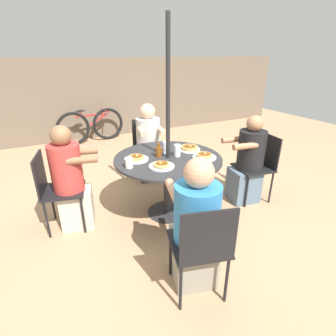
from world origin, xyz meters
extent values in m
plane|color=tan|center=(0.00, 0.00, 0.00)|extent=(12.00, 12.00, 0.00)
cube|color=brown|center=(0.00, 3.54, 0.85)|extent=(10.00, 0.06, 1.70)
cylinder|color=#28282B|center=(0.00, 0.00, 0.01)|extent=(0.48, 0.48, 0.01)
cylinder|color=#28282B|center=(0.00, 0.00, 0.34)|extent=(0.10, 0.10, 0.68)
cylinder|color=#28282B|center=(0.00, 0.00, 0.70)|extent=(1.19, 1.19, 0.03)
cylinder|color=black|center=(0.00, 0.00, 1.05)|extent=(0.05, 0.05, 2.10)
cylinder|color=black|center=(0.91, -0.32, 0.21)|extent=(0.02, 0.02, 0.43)
cylinder|color=black|center=(0.96, 0.02, 0.21)|extent=(0.02, 0.02, 0.43)
cylinder|color=black|center=(1.26, -0.38, 0.21)|extent=(0.02, 0.02, 0.43)
cylinder|color=black|center=(1.31, -0.03, 0.21)|extent=(0.02, 0.02, 0.43)
cube|color=black|center=(1.11, -0.18, 0.44)|extent=(0.47, 0.47, 0.02)
cube|color=black|center=(1.31, -0.21, 0.65)|extent=(0.08, 0.39, 0.40)
cube|color=slate|center=(1.00, -0.16, 0.21)|extent=(0.39, 0.36, 0.43)
cylinder|color=black|center=(1.05, -0.17, 0.67)|extent=(0.33, 0.33, 0.49)
sphere|color=#A3704C|center=(1.05, -0.17, 1.01)|extent=(0.19, 0.19, 0.19)
cylinder|color=#A3704C|center=(0.85, -0.27, 0.79)|extent=(0.31, 0.12, 0.07)
cylinder|color=#A3704C|center=(0.89, -0.01, 0.79)|extent=(0.31, 0.12, 0.07)
cylinder|color=black|center=(0.35, 0.90, 0.21)|extent=(0.02, 0.02, 0.43)
cylinder|color=black|center=(0.01, 0.96, 0.21)|extent=(0.02, 0.02, 0.43)
cylinder|color=black|center=(0.42, 1.24, 0.21)|extent=(0.02, 0.02, 0.43)
cylinder|color=black|center=(0.07, 1.31, 0.21)|extent=(0.02, 0.02, 0.43)
cube|color=black|center=(0.21, 1.10, 0.44)|extent=(0.48, 0.48, 0.02)
cube|color=black|center=(0.25, 1.30, 0.65)|extent=(0.39, 0.09, 0.40)
cube|color=#3D3D42|center=(0.19, 0.99, 0.21)|extent=(0.39, 0.42, 0.43)
cylinder|color=#B2B2B2|center=(0.20, 1.05, 0.67)|extent=(0.35, 0.35, 0.48)
sphere|color=#DBA884|center=(0.20, 1.05, 1.01)|extent=(0.22, 0.22, 0.22)
cylinder|color=#DBA884|center=(0.30, 0.82, 0.78)|extent=(0.13, 0.34, 0.07)
cylinder|color=#DBA884|center=(0.03, 0.87, 0.78)|extent=(0.13, 0.34, 0.07)
cylinder|color=black|center=(-0.88, 0.39, 0.21)|extent=(0.02, 0.02, 0.43)
cylinder|color=black|center=(-0.96, 0.05, 0.21)|extent=(0.02, 0.02, 0.43)
cylinder|color=black|center=(-1.22, 0.47, 0.21)|extent=(0.02, 0.02, 0.43)
cylinder|color=black|center=(-1.31, 0.13, 0.21)|extent=(0.02, 0.02, 0.43)
cube|color=black|center=(-1.09, 0.26, 0.44)|extent=(0.50, 0.50, 0.02)
cube|color=black|center=(-1.29, 0.30, 0.65)|extent=(0.11, 0.39, 0.40)
cube|color=beige|center=(-0.99, 0.23, 0.21)|extent=(0.39, 0.37, 0.43)
cylinder|color=#B73833|center=(-1.04, 0.24, 0.68)|extent=(0.31, 0.31, 0.51)
sphere|color=brown|center=(-1.04, 0.24, 1.03)|extent=(0.20, 0.20, 0.20)
cylinder|color=brown|center=(-0.84, 0.33, 0.81)|extent=(0.30, 0.13, 0.07)
cylinder|color=brown|center=(-0.89, 0.08, 0.81)|extent=(0.30, 0.13, 0.07)
cylinder|color=black|center=(-0.42, -0.87, 0.21)|extent=(0.02, 0.02, 0.43)
cylinder|color=black|center=(-0.08, -0.96, 0.21)|extent=(0.02, 0.02, 0.43)
cylinder|color=black|center=(-0.51, -1.21, 0.21)|extent=(0.02, 0.02, 0.43)
cylinder|color=black|center=(-0.17, -1.30, 0.21)|extent=(0.02, 0.02, 0.43)
cube|color=black|center=(-0.29, -1.09, 0.44)|extent=(0.51, 0.51, 0.02)
cube|color=black|center=(-0.34, -1.28, 0.65)|extent=(0.38, 0.12, 0.40)
cube|color=gray|center=(-0.26, -0.98, 0.21)|extent=(0.41, 0.44, 0.43)
cylinder|color=teal|center=(-0.28, -1.03, 0.66)|extent=(0.35, 0.35, 0.47)
sphere|color=tan|center=(-0.28, -1.03, 1.00)|extent=(0.22, 0.22, 0.22)
cylinder|color=tan|center=(-0.36, -0.81, 0.77)|extent=(0.15, 0.31, 0.07)
cylinder|color=tan|center=(-0.09, -0.88, 0.77)|extent=(0.15, 0.31, 0.07)
cylinder|color=white|center=(0.33, 0.10, 0.72)|extent=(0.26, 0.26, 0.01)
cylinder|color=tan|center=(0.33, 0.10, 0.73)|extent=(0.19, 0.19, 0.01)
cylinder|color=tan|center=(0.33, 0.10, 0.74)|extent=(0.20, 0.20, 0.01)
cylinder|color=tan|center=(0.33, 0.10, 0.75)|extent=(0.20, 0.20, 0.01)
ellipsoid|color=brown|center=(0.33, 0.10, 0.76)|extent=(0.16, 0.14, 0.00)
cube|color=#F4E084|center=(0.34, 0.09, 0.76)|extent=(0.02, 0.02, 0.01)
cylinder|color=white|center=(0.35, -0.19, 0.72)|extent=(0.26, 0.26, 0.01)
cylinder|color=tan|center=(0.35, -0.19, 0.73)|extent=(0.17, 0.17, 0.01)
cylinder|color=tan|center=(0.35, -0.20, 0.74)|extent=(0.16, 0.16, 0.01)
cylinder|color=tan|center=(0.34, -0.19, 0.75)|extent=(0.17, 0.17, 0.01)
ellipsoid|color=brown|center=(0.35, -0.19, 0.76)|extent=(0.14, 0.13, 0.00)
cube|color=#F4E084|center=(0.36, -0.19, 0.76)|extent=(0.03, 0.03, 0.01)
cylinder|color=white|center=(-0.34, 0.08, 0.72)|extent=(0.26, 0.26, 0.01)
cylinder|color=tan|center=(-0.34, 0.09, 0.73)|extent=(0.17, 0.17, 0.01)
cylinder|color=tan|center=(-0.34, 0.08, 0.74)|extent=(0.16, 0.16, 0.01)
cylinder|color=tan|center=(-0.34, 0.09, 0.75)|extent=(0.16, 0.16, 0.01)
ellipsoid|color=brown|center=(-0.34, 0.08, 0.75)|extent=(0.13, 0.12, 0.00)
cube|color=#F4E084|center=(-0.33, 0.08, 0.76)|extent=(0.03, 0.03, 0.01)
cylinder|color=white|center=(-0.18, -0.21, 0.72)|extent=(0.26, 0.26, 0.01)
cylinder|color=tan|center=(-0.18, -0.21, 0.73)|extent=(0.16, 0.16, 0.01)
cylinder|color=tan|center=(-0.18, -0.22, 0.74)|extent=(0.17, 0.17, 0.01)
ellipsoid|color=brown|center=(-0.18, -0.21, 0.75)|extent=(0.13, 0.12, 0.00)
cube|color=#F4E084|center=(-0.19, -0.21, 0.76)|extent=(0.03, 0.03, 0.01)
cylinder|color=brown|center=(-0.08, 0.06, 0.76)|extent=(0.07, 0.07, 0.11)
cylinder|color=brown|center=(-0.08, 0.06, 0.84)|extent=(0.03, 0.03, 0.05)
torus|color=brown|center=(-0.05, 0.06, 0.78)|extent=(0.05, 0.01, 0.05)
cylinder|color=white|center=(-0.47, -0.08, 0.76)|extent=(0.08, 0.08, 0.10)
cylinder|color=white|center=(-0.47, -0.08, 0.81)|extent=(0.08, 0.08, 0.01)
cylinder|color=silver|center=(0.04, 0.14, 0.78)|extent=(0.07, 0.07, 0.13)
cylinder|color=silver|center=(0.11, -0.01, 0.77)|extent=(0.07, 0.07, 0.13)
torus|color=black|center=(-0.59, 3.18, 0.34)|extent=(0.69, 0.14, 0.69)
torus|color=black|center=(0.16, 3.26, 0.34)|extent=(0.69, 0.14, 0.69)
cylinder|color=maroon|center=(-0.21, 3.22, 0.58)|extent=(0.62, 0.10, 0.03)
cylinder|color=maroon|center=(-0.07, 3.24, 0.46)|extent=(0.47, 0.08, 0.27)
cylinder|color=maroon|center=(-0.40, 3.20, 0.63)|extent=(0.03, 0.03, 0.09)
ellipsoid|color=black|center=(-0.40, 3.20, 0.69)|extent=(0.21, 0.09, 0.04)
cylinder|color=maroon|center=(0.12, 3.26, 0.64)|extent=(0.07, 0.44, 0.03)
camera|label=1|loc=(-1.21, -2.40, 1.75)|focal=28.00mm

